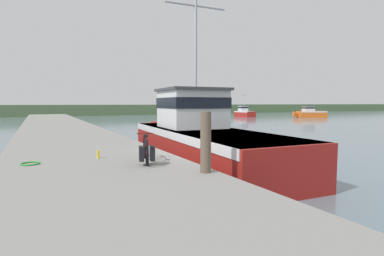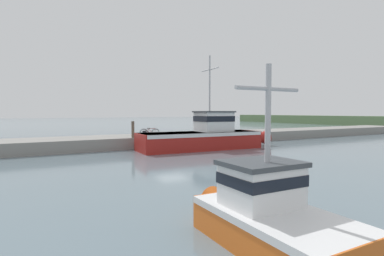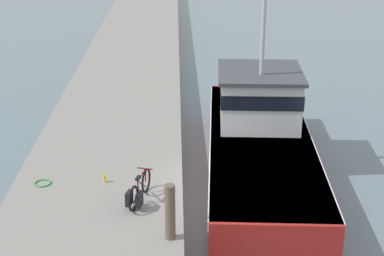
# 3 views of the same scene
# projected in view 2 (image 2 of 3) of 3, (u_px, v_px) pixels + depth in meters

# --- Properties ---
(ground_plane) EXTENTS (320.00, 320.00, 0.00)m
(ground_plane) POSITION_uv_depth(u_px,v_px,m) (172.00, 149.00, 25.75)
(ground_plane) COLOR slate
(dock_pier) EXTENTS (4.85, 80.00, 1.00)m
(dock_pier) POSITION_uv_depth(u_px,v_px,m) (155.00, 140.00, 28.98)
(dock_pier) COLOR gray
(dock_pier) RESTS_ON ground_plane
(fishing_boat_main) EXTENTS (3.93, 12.74, 8.07)m
(fishing_boat_main) POSITION_uv_depth(u_px,v_px,m) (206.00, 136.00, 25.96)
(fishing_boat_main) COLOR maroon
(fishing_boat_main) RESTS_ON ground_plane
(boat_blue_far) EXTENTS (4.92, 2.27, 4.33)m
(boat_blue_far) POSITION_uv_depth(u_px,v_px,m) (269.00, 214.00, 7.18)
(boat_blue_far) COLOR orange
(boat_blue_far) RESTS_ON ground_plane
(bicycle_touring) EXTENTS (0.70, 1.70, 0.76)m
(bicycle_touring) POSITION_uv_depth(u_px,v_px,m) (148.00, 132.00, 27.26)
(bicycle_touring) COLOR black
(bicycle_touring) RESTS_ON dock_pier
(mooring_post) EXTENTS (0.25, 0.25, 1.42)m
(mooring_post) POSITION_uv_depth(u_px,v_px,m) (133.00, 129.00, 25.64)
(mooring_post) COLOR brown
(mooring_post) RESTS_ON dock_pier
(hose_coil) EXTENTS (0.48, 0.48, 0.04)m
(hose_coil) POSITION_uv_depth(u_px,v_px,m) (149.00, 134.00, 30.31)
(hose_coil) COLOR green
(hose_coil) RESTS_ON dock_pier
(water_bottle_by_bike) EXTENTS (0.08, 0.08, 0.23)m
(water_bottle_by_bike) POSITION_uv_depth(u_px,v_px,m) (156.00, 134.00, 28.81)
(water_bottle_by_bike) COLOR yellow
(water_bottle_by_bike) RESTS_ON dock_pier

